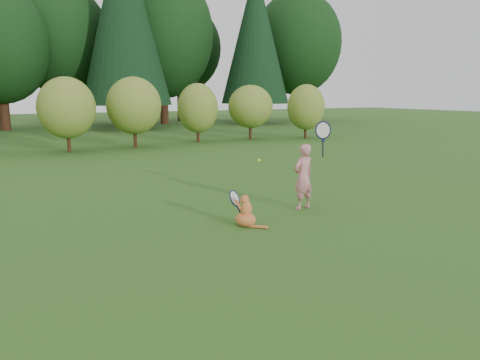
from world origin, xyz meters
TOP-DOWN VIEW (x-y plane):
  - ground at (0.00, 0.00)m, footprint 100.00×100.00m
  - shrub_row at (0.00, 13.00)m, footprint 28.00×3.00m
  - child at (1.62, 0.81)m, footprint 0.74×0.48m
  - cat at (0.03, 0.29)m, footprint 0.49×0.85m
  - tennis_ball at (1.11, 1.68)m, footprint 0.07×0.07m

SIDE VIEW (x-z plane):
  - ground at x=0.00m, z-range 0.00..0.00m
  - cat at x=0.03m, z-range -0.08..0.65m
  - child at x=1.62m, z-range -0.29..1.63m
  - tennis_ball at x=1.11m, z-range 0.85..0.92m
  - shrub_row at x=0.00m, z-range 0.00..2.80m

